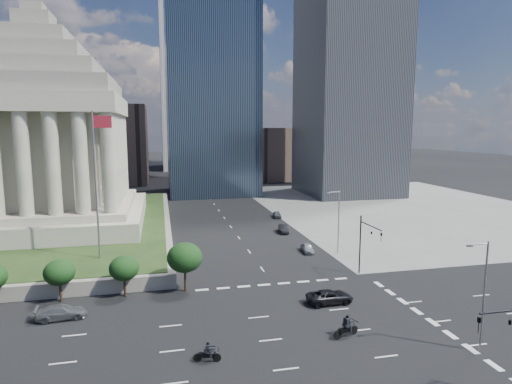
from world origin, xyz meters
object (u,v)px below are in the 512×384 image
object	(u,v)px
traffic_signal_ne	(367,239)
motorcycle_trail	(207,352)
street_lamp_north	(338,218)
war_memorial	(41,118)
pickup_truck	(330,297)
parked_sedan_far	(277,215)
suv_grey	(62,312)
parked_sedan_near	(307,248)
flagpole	(97,177)
motorcycle_lead	(346,326)
parked_sedan_mid	(283,229)
street_lamp_south	(483,290)

from	to	relation	value
traffic_signal_ne	motorcycle_trail	distance (m)	28.15
traffic_signal_ne	street_lamp_north	size ratio (longest dim) A/B	0.80
war_memorial	pickup_truck	world-z (taller)	war_memorial
war_memorial	street_lamp_north	distance (m)	54.92
parked_sedan_far	suv_grey	bearing A→B (deg)	-121.00
suv_grey	motorcycle_trail	world-z (taller)	motorcycle_trail
suv_grey	parked_sedan_near	distance (m)	37.29
pickup_truck	parked_sedan_far	world-z (taller)	pickup_truck
flagpole	motorcycle_lead	distance (m)	37.26
suv_grey	parked_sedan_near	world-z (taller)	suv_grey
war_memorial	motorcycle_trail	distance (m)	59.43
street_lamp_north	pickup_truck	size ratio (longest dim) A/B	1.89
traffic_signal_ne	suv_grey	bearing A→B (deg)	-172.86
pickup_truck	motorcycle_trail	xyz separation A→B (m)	(-14.85, -9.30, 0.16)
traffic_signal_ne	parked_sedan_far	xyz separation A→B (m)	(-1.00, 40.10, -4.58)
parked_sedan_mid	motorcycle_lead	bearing A→B (deg)	-89.60
traffic_signal_ne	suv_grey	distance (m)	36.99
war_memorial	flagpole	xyz separation A→B (m)	(12.17, -24.00, -8.29)
parked_sedan_mid	motorcycle_trail	world-z (taller)	motorcycle_trail
street_lamp_south	motorcycle_lead	distance (m)	12.31
street_lamp_north	pickup_truck	distance (m)	20.68
parked_sedan_near	motorcycle_lead	size ratio (longest dim) A/B	1.40
traffic_signal_ne	motorcycle_lead	size ratio (longest dim) A/B	2.78
suv_grey	motorcycle_lead	world-z (taller)	motorcycle_lead
parked_sedan_mid	parked_sedan_far	size ratio (longest dim) A/B	1.11
suv_grey	parked_sedan_far	xyz separation A→B (m)	(35.43, 44.66, -0.06)
war_memorial	motorcycle_lead	distance (m)	64.68
street_lamp_south	street_lamp_north	size ratio (longest dim) A/B	1.00
traffic_signal_ne	parked_sedan_near	world-z (taller)	traffic_signal_ne
war_memorial	parked_sedan_far	size ratio (longest dim) A/B	9.88
parked_sedan_near	parked_sedan_far	bearing A→B (deg)	90.59
parked_sedan_mid	flagpole	bearing A→B (deg)	-143.76
parked_sedan_near	parked_sedan_mid	size ratio (longest dim) A/B	0.92
pickup_truck	parked_sedan_near	distance (m)	20.22
parked_sedan_near	motorcycle_trail	xyz separation A→B (m)	(-19.16, -29.05, 0.20)
traffic_signal_ne	suv_grey	world-z (taller)	traffic_signal_ne
flagpole	pickup_truck	size ratio (longest dim) A/B	3.79
war_memorial	pickup_truck	distance (m)	60.14
street_lamp_south	parked_sedan_far	bearing A→B (deg)	91.75
war_memorial	parked_sedan_near	bearing A→B (deg)	-26.44
street_lamp_south	motorcycle_trail	world-z (taller)	street_lamp_south
pickup_truck	motorcycle_lead	size ratio (longest dim) A/B	1.84
pickup_truck	motorcycle_lead	distance (m)	7.97
pickup_truck	street_lamp_north	bearing A→B (deg)	-27.06
war_memorial	traffic_signal_ne	distance (m)	60.00
traffic_signal_ne	suv_grey	size ratio (longest dim) A/B	1.58
pickup_truck	suv_grey	xyz separation A→B (m)	(-28.62, 2.27, 0.00)
traffic_signal_ne	street_lamp_north	distance (m)	11.34
flagpole	street_lamp_north	size ratio (longest dim) A/B	2.00
traffic_signal_ne	parked_sedan_mid	world-z (taller)	traffic_signal_ne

